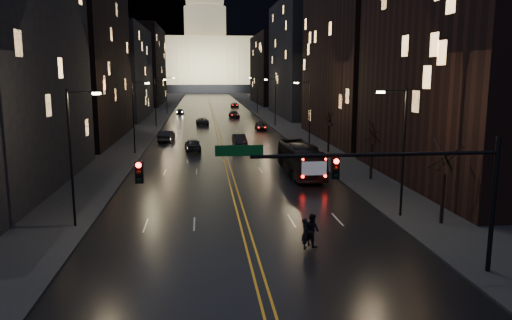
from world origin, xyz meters
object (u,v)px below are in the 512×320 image
object	(u,v)px
bus	(301,159)
oncoming_car_a	(193,145)
receding_car_a	(239,140)
pedestrian_b	(312,230)
traffic_signal	(385,177)
oncoming_car_b	(166,136)
pedestrian_a	(305,233)

from	to	relation	value
bus	oncoming_car_a	bearing A→B (deg)	121.96
receding_car_a	pedestrian_b	xyz separation A→B (m)	(1.10, -41.47, 0.21)
traffic_signal	oncoming_car_b	world-z (taller)	traffic_signal
pedestrian_a	pedestrian_b	bearing A→B (deg)	-38.18
receding_car_a	pedestrian_a	world-z (taller)	pedestrian_a
oncoming_car_a	pedestrian_a	bearing A→B (deg)	95.59
oncoming_car_a	traffic_signal	bearing A→B (deg)	98.12
traffic_signal	oncoming_car_b	bearing A→B (deg)	105.15
oncoming_car_a	pedestrian_a	size ratio (longest dim) A/B	2.66
traffic_signal	oncoming_car_a	size ratio (longest dim) A/B	3.60
traffic_signal	pedestrian_b	distance (m)	6.88
pedestrian_b	traffic_signal	bearing A→B (deg)	178.83
oncoming_car_b	pedestrian_b	xyz separation A→B (m)	(11.44, -45.77, 0.13)
pedestrian_b	receding_car_a	bearing A→B (deg)	-24.39
pedestrian_a	pedestrian_b	xyz separation A→B (m)	(0.48, 0.41, 0.07)
traffic_signal	bus	distance (m)	25.57
oncoming_car_a	oncoming_car_b	size ratio (longest dim) A/B	0.93
oncoming_car_b	receding_car_a	world-z (taller)	oncoming_car_b
bus	oncoming_car_a	size ratio (longest dim) A/B	2.32
traffic_signal	pedestrian_b	size ratio (longest dim) A/B	8.86
traffic_signal	oncoming_car_a	bearing A→B (deg)	103.18
pedestrian_b	pedestrian_a	bearing A→B (deg)	104.42
bus	pedestrian_a	world-z (taller)	bus
traffic_signal	bus	bearing A→B (deg)	87.65
oncoming_car_b	receding_car_a	xyz separation A→B (m)	(10.34, -4.29, -0.09)
oncoming_car_b	pedestrian_a	xyz separation A→B (m)	(10.96, -46.18, 0.05)
bus	receding_car_a	size ratio (longest dim) A/B	2.40
oncoming_car_a	pedestrian_a	distance (m)	37.82
receding_car_a	pedestrian_a	bearing A→B (deg)	-93.12
bus	oncoming_car_b	xyz separation A→B (m)	(-14.79, 25.47, -0.70)
oncoming_car_a	oncoming_car_b	xyz separation A→B (m)	(-3.97, 9.01, 0.03)
bus	pedestrian_b	xyz separation A→B (m)	(-3.34, -20.30, -0.57)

